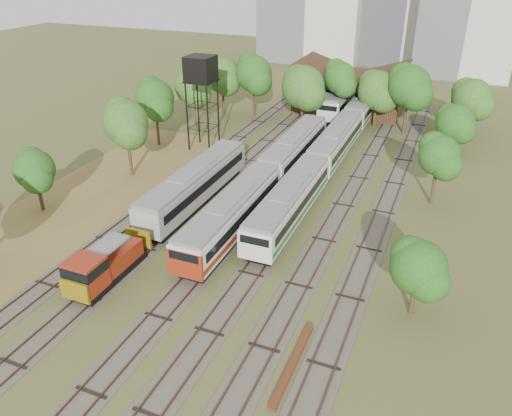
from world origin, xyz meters
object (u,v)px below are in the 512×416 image
at_px(railcar_red_set, 267,178).
at_px(water_tower, 201,71).
at_px(railcar_green_set, 336,143).
at_px(shunter_locomotive, 102,267).

xyz_separation_m(railcar_red_set, water_tower, (-12.54, 9.84, 7.84)).
bearing_deg(railcar_green_set, water_tower, -169.57).
bearing_deg(shunter_locomotive, railcar_red_set, 72.70).
xyz_separation_m(railcar_green_set, shunter_locomotive, (-10.00, -32.15, -0.41)).
relative_size(railcar_red_set, water_tower, 2.98).
xyz_separation_m(shunter_locomotive, water_tower, (-6.54, 29.10, 8.27)).
height_order(railcar_green_set, shunter_locomotive, railcar_green_set).
xyz_separation_m(railcar_red_set, railcar_green_set, (4.00, 12.88, -0.02)).
bearing_deg(railcar_green_set, railcar_red_set, -107.25).
height_order(shunter_locomotive, water_tower, water_tower).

